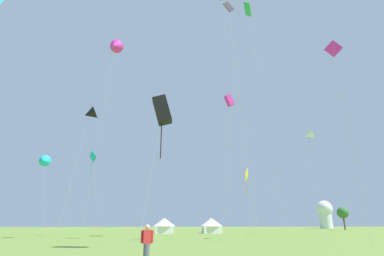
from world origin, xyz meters
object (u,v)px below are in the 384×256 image
(kite_black_diamond, at_px, (229,11))
(person_spectator, at_px, (147,245))
(festival_tent_center, at_px, (211,225))
(kite_magenta_box, at_px, (229,101))
(kite_white_delta, at_px, (308,135))
(kite_green_diamond, at_px, (248,11))
(kite_black_delta, at_px, (90,114))
(kite_yellow_diamond, at_px, (247,177))
(kite_cyan_delta, at_px, (44,161))
(kite_cyan_diamond, at_px, (93,158))
(tree_distant_left, at_px, (343,213))
(observatory_dome, at_px, (325,213))
(kite_black_box, at_px, (162,111))
(kite_magenta_delta, at_px, (115,46))
(kite_magenta_diamond, at_px, (334,51))
(festival_tent_right, at_px, (164,225))

(kite_black_diamond, xyz_separation_m, person_spectator, (-9.62, -17.94, -28.87))
(festival_tent_center, bearing_deg, kite_black_diamond, -95.08)
(kite_magenta_box, relative_size, kite_white_delta, 0.89)
(kite_green_diamond, height_order, kite_black_delta, kite_green_diamond)
(kite_yellow_diamond, height_order, kite_cyan_delta, kite_cyan_delta)
(kite_white_delta, xyz_separation_m, kite_cyan_diamond, (-38.33, 0.15, -5.51))
(kite_yellow_diamond, xyz_separation_m, kite_cyan_delta, (-33.57, 23.41, 6.04))
(kite_black_diamond, height_order, person_spectator, kite_black_diamond)
(kite_black_delta, bearing_deg, kite_magenta_box, -24.28)
(tree_distant_left, bearing_deg, kite_green_diamond, -131.90)
(kite_cyan_delta, bearing_deg, observatory_dome, 30.69)
(kite_cyan_diamond, bearing_deg, kite_white_delta, -0.23)
(kite_green_diamond, height_order, kite_black_box, kite_green_diamond)
(kite_black_diamond, relative_size, kite_black_box, 2.63)
(kite_magenta_box, xyz_separation_m, tree_distant_left, (50.89, 57.08, -10.70))
(kite_cyan_delta, distance_m, tree_distant_left, 86.37)
(kite_magenta_delta, bearing_deg, kite_yellow_diamond, -26.47)
(kite_cyan_diamond, height_order, person_spectator, kite_cyan_diamond)
(kite_magenta_delta, distance_m, kite_white_delta, 39.00)
(kite_yellow_diamond, xyz_separation_m, tree_distant_left, (47.55, 51.81, -2.50))
(kite_black_delta, height_order, person_spectator, kite_black_delta)
(kite_magenta_diamond, relative_size, kite_magenta_box, 1.34)
(kite_cyan_diamond, xyz_separation_m, person_spectator, (9.85, -34.71, -11.18))
(kite_green_diamond, distance_m, kite_black_diamond, 9.23)
(kite_yellow_diamond, height_order, kite_green_diamond, kite_green_diamond)
(kite_black_box, bearing_deg, kite_black_diamond, 46.49)
(kite_magenta_delta, relative_size, festival_tent_center, 7.57)
(kite_magenta_box, relative_size, kite_cyan_diamond, 1.24)
(person_spectator, relative_size, observatory_dome, 0.16)
(kite_cyan_diamond, bearing_deg, kite_black_box, -68.14)
(kite_black_delta, bearing_deg, tree_distant_left, 35.55)
(kite_black_delta, xyz_separation_m, person_spectator, (8.94, -25.07, -15.45))
(kite_cyan_delta, relative_size, observatory_dome, 1.38)
(kite_magenta_diamond, height_order, kite_cyan_diamond, kite_magenta_diamond)
(kite_black_diamond, distance_m, kite_magenta_diamond, 14.91)
(person_spectator, distance_m, observatory_dome, 121.00)
(tree_distant_left, bearing_deg, kite_cyan_delta, -160.70)
(kite_cyan_delta, distance_m, festival_tent_center, 35.67)
(kite_magenta_delta, height_order, kite_green_diamond, kite_green_diamond)
(kite_green_diamond, relative_size, kite_cyan_diamond, 2.77)
(observatory_dome, bearing_deg, kite_magenta_delta, -138.73)
(kite_black_diamond, relative_size, observatory_dome, 2.92)
(kite_black_delta, relative_size, festival_tent_right, 3.91)
(kite_magenta_box, distance_m, festival_tent_center, 32.98)
(kite_cyan_delta, relative_size, festival_tent_right, 3.35)
(person_spectator, bearing_deg, kite_green_diamond, 58.63)
(kite_black_delta, relative_size, observatory_dome, 1.61)
(observatory_dome, bearing_deg, kite_black_diamond, -126.07)
(kite_yellow_diamond, xyz_separation_m, kite_white_delta, (16.30, 12.22, 9.94))
(kite_magenta_delta, bearing_deg, festival_tent_right, 54.61)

